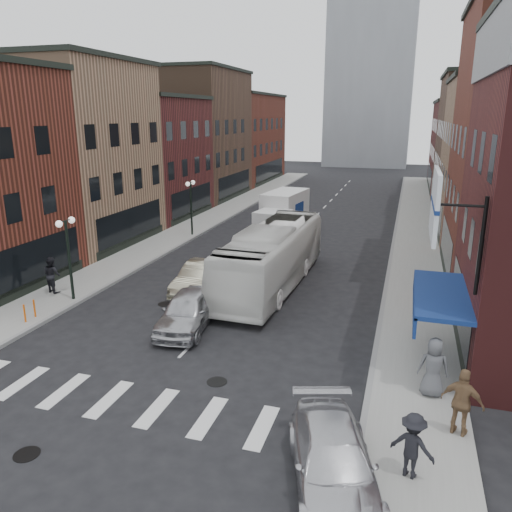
# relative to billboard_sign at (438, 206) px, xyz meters

# --- Properties ---
(ground) EXTENTS (160.00, 160.00, 0.00)m
(ground) POSITION_rel_billboard_sign_xyz_m (-8.59, -0.50, -6.13)
(ground) COLOR black
(ground) RESTS_ON ground
(sidewalk_left) EXTENTS (3.00, 74.00, 0.15)m
(sidewalk_left) POSITION_rel_billboard_sign_xyz_m (-17.09, 21.50, -6.06)
(sidewalk_left) COLOR gray
(sidewalk_left) RESTS_ON ground
(sidewalk_right) EXTENTS (3.00, 74.00, 0.15)m
(sidewalk_right) POSITION_rel_billboard_sign_xyz_m (-0.09, 21.50, -6.06)
(sidewalk_right) COLOR gray
(sidewalk_right) RESTS_ON ground
(curb_left) EXTENTS (0.20, 74.00, 0.16)m
(curb_left) POSITION_rel_billboard_sign_xyz_m (-15.59, 21.50, -6.13)
(curb_left) COLOR gray
(curb_left) RESTS_ON ground
(curb_right) EXTENTS (0.20, 74.00, 0.16)m
(curb_right) POSITION_rel_billboard_sign_xyz_m (-1.59, 21.50, -6.13)
(curb_right) COLOR gray
(curb_right) RESTS_ON ground
(crosswalk_stripes) EXTENTS (12.00, 2.20, 0.01)m
(crosswalk_stripes) POSITION_rel_billboard_sign_xyz_m (-8.59, -3.50, -6.13)
(crosswalk_stripes) COLOR silver
(crosswalk_stripes) RESTS_ON ground
(bldg_left_mid_a) EXTENTS (10.30, 10.20, 12.30)m
(bldg_left_mid_a) POSITION_rel_billboard_sign_xyz_m (-23.58, 13.50, 0.02)
(bldg_left_mid_a) COLOR #A3785A
(bldg_left_mid_a) RESTS_ON ground
(bldg_left_mid_b) EXTENTS (10.30, 10.20, 10.30)m
(bldg_left_mid_b) POSITION_rel_billboard_sign_xyz_m (-23.58, 23.50, -0.98)
(bldg_left_mid_b) COLOR #4D1B1B
(bldg_left_mid_b) RESTS_ON ground
(bldg_left_far_a) EXTENTS (10.30, 12.20, 13.30)m
(bldg_left_far_a) POSITION_rel_billboard_sign_xyz_m (-23.58, 34.50, 0.52)
(bldg_left_far_a) COLOR #4E3627
(bldg_left_far_a) RESTS_ON ground
(bldg_left_far_b) EXTENTS (10.30, 16.20, 11.30)m
(bldg_left_far_b) POSITION_rel_billboard_sign_xyz_m (-23.58, 48.50, -0.48)
(bldg_left_far_b) COLOR maroon
(bldg_left_far_b) RESTS_ON ground
(bldg_right_far_a) EXTENTS (10.30, 12.20, 12.30)m
(bldg_right_far_a) POSITION_rel_billboard_sign_xyz_m (6.41, 34.50, 0.02)
(bldg_right_far_a) COLOR #4E3627
(bldg_right_far_a) RESTS_ON ground
(bldg_right_far_b) EXTENTS (10.30, 16.20, 10.30)m
(bldg_right_far_b) POSITION_rel_billboard_sign_xyz_m (6.41, 48.50, -0.98)
(bldg_right_far_b) COLOR #4D1B1B
(bldg_right_far_b) RESTS_ON ground
(awning_blue) EXTENTS (1.80, 5.00, 0.78)m
(awning_blue) POSITION_rel_billboard_sign_xyz_m (0.34, 2.00, -3.50)
(awning_blue) COLOR navy
(awning_blue) RESTS_ON ground
(billboard_sign) EXTENTS (1.52, 3.00, 3.70)m
(billboard_sign) POSITION_rel_billboard_sign_xyz_m (0.00, 0.00, 0.00)
(billboard_sign) COLOR black
(billboard_sign) RESTS_ON ground
(distant_tower) EXTENTS (14.00, 14.00, 50.00)m
(distant_tower) POSITION_rel_billboard_sign_xyz_m (-8.59, 77.50, 18.87)
(distant_tower) COLOR #9399A0
(distant_tower) RESTS_ON ground
(streetlamp_near) EXTENTS (0.32, 1.22, 4.11)m
(streetlamp_near) POSITION_rel_billboard_sign_xyz_m (-15.99, 3.50, -3.22)
(streetlamp_near) COLOR black
(streetlamp_near) RESTS_ON ground
(streetlamp_far) EXTENTS (0.32, 1.22, 4.11)m
(streetlamp_far) POSITION_rel_billboard_sign_xyz_m (-15.99, 17.50, -3.22)
(streetlamp_far) COLOR black
(streetlamp_far) RESTS_ON ground
(bike_rack) EXTENTS (0.08, 0.68, 0.80)m
(bike_rack) POSITION_rel_billboard_sign_xyz_m (-16.19, 0.80, -5.58)
(bike_rack) COLOR #D8590C
(bike_rack) RESTS_ON sidewalk_left
(box_truck) EXTENTS (2.82, 7.60, 3.21)m
(box_truck) POSITION_rel_billboard_sign_xyz_m (-9.64, 19.48, -4.54)
(box_truck) COLOR silver
(box_truck) RESTS_ON ground
(transit_bus) EXTENTS (3.09, 11.76, 3.25)m
(transit_bus) POSITION_rel_billboard_sign_xyz_m (-7.39, 8.50, -4.51)
(transit_bus) COLOR white
(transit_bus) RESTS_ON ground
(sedan_left_near) EXTENTS (2.41, 4.83, 1.58)m
(sedan_left_near) POSITION_rel_billboard_sign_xyz_m (-9.39, 2.32, -5.34)
(sedan_left_near) COLOR silver
(sedan_left_near) RESTS_ON ground
(sedan_left_far) EXTENTS (1.64, 4.60, 1.51)m
(sedan_left_far) POSITION_rel_billboard_sign_xyz_m (-10.67, 6.68, -5.38)
(sedan_left_far) COLOR #A8A388
(sedan_left_far) RESTS_ON ground
(curb_car) EXTENTS (3.29, 5.15, 1.39)m
(curb_car) POSITION_rel_billboard_sign_xyz_m (-2.09, -5.27, -5.44)
(curb_car) COLOR silver
(curb_car) RESTS_ON ground
(ped_left_solo) EXTENTS (1.00, 0.76, 1.82)m
(ped_left_solo) POSITION_rel_billboard_sign_xyz_m (-17.55, 4.04, -5.07)
(ped_left_solo) COLOR black
(ped_left_solo) RESTS_ON sidewalk_left
(ped_right_a) EXTENTS (1.22, 0.88, 1.71)m
(ped_right_a) POSITION_rel_billboard_sign_xyz_m (-0.28, -4.50, -5.13)
(ped_right_a) COLOR black
(ped_right_a) RESTS_ON sidewalk_right
(ped_right_b) EXTENTS (1.29, 0.94, 1.98)m
(ped_right_b) POSITION_rel_billboard_sign_xyz_m (1.01, -2.36, -4.99)
(ped_right_b) COLOR brown
(ped_right_b) RESTS_ON sidewalk_right
(ped_right_c) EXTENTS (0.98, 0.66, 1.94)m
(ped_right_c) POSITION_rel_billboard_sign_xyz_m (0.32, -0.46, -5.02)
(ped_right_c) COLOR #525459
(ped_right_c) RESTS_ON sidewalk_right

